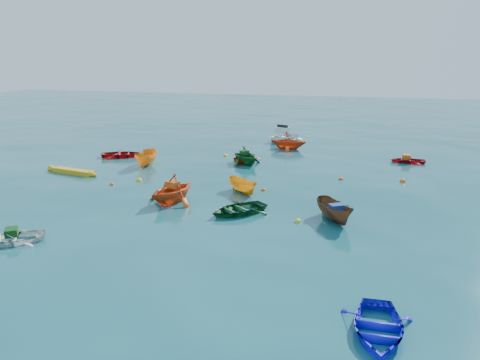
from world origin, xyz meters
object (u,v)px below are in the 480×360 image
(dinghy_blue_se, at_px, (377,334))
(motorboat_white, at_px, (282,141))
(dinghy_white_near, at_px, (10,242))
(kayak_yellow, at_px, (74,174))

(dinghy_blue_se, relative_size, motorboat_white, 0.72)
(dinghy_white_near, xyz_separation_m, dinghy_blue_se, (15.63, -2.71, 0.00))
(dinghy_white_near, bearing_deg, dinghy_blue_se, 43.30)
(dinghy_blue_se, height_order, kayak_yellow, dinghy_blue_se)
(dinghy_white_near, xyz_separation_m, kayak_yellow, (-5.12, 11.67, 0.00))
(motorboat_white, bearing_deg, kayak_yellow, -104.28)
(dinghy_white_near, height_order, kayak_yellow, dinghy_white_near)
(kayak_yellow, distance_m, motorboat_white, 20.79)
(dinghy_white_near, relative_size, kayak_yellow, 0.69)
(dinghy_white_near, xyz_separation_m, motorboat_white, (6.20, 29.10, 0.00))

